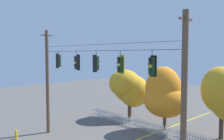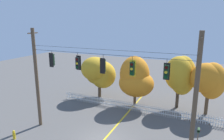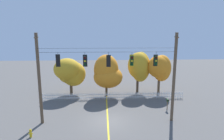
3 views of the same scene
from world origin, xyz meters
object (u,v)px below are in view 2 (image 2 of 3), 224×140
traffic_signal_northbound_primary (78,63)px  autumn_oak_far_east (181,75)px  autumn_maple_far_west (209,80)px  traffic_signal_northbound_secondary (132,68)px  traffic_signal_southbound_primary (52,60)px  traffic_signal_eastbound_side (103,66)px  roadside_mailbox (198,131)px  fire_hydrant (14,135)px  autumn_maple_mid (135,79)px  autumn_maple_near_fence (98,72)px  traffic_signal_westbound_side (166,72)px

traffic_signal_northbound_primary → autumn_oak_far_east: traffic_signal_northbound_primary is taller
traffic_signal_northbound_primary → autumn_maple_far_west: size_ratio=0.25×
traffic_signal_northbound_secondary → traffic_signal_northbound_primary: bearing=-180.0°
traffic_signal_southbound_primary → traffic_signal_eastbound_side: bearing=0.0°
roadside_mailbox → traffic_signal_northbound_primary: bearing=-162.8°
roadside_mailbox → traffic_signal_southbound_primary: bearing=-166.3°
traffic_signal_southbound_primary → fire_hydrant: (-2.22, -2.82, -6.16)m
traffic_signal_northbound_primary → autumn_maple_far_west: bearing=41.2°
autumn_oak_far_east → roadside_mailbox: (2.31, -6.54, -2.94)m
traffic_signal_northbound_secondary → autumn_maple_mid: size_ratio=0.25×
traffic_signal_southbound_primary → traffic_signal_northbound_primary: bearing=0.4°
traffic_signal_northbound_secondary → roadside_mailbox: (4.79, 2.91, -5.37)m
autumn_maple_far_west → fire_hydrant: autumn_maple_far_west is taller
autumn_maple_mid → autumn_oak_far_east: bearing=16.3°
autumn_oak_far_east → autumn_maple_mid: bearing=-163.7°
traffic_signal_southbound_primary → autumn_maple_far_west: 15.52m
traffic_signal_southbound_primary → traffic_signal_northbound_primary: 2.60m
autumn_maple_mid → fire_hydrant: size_ratio=7.47×
traffic_signal_northbound_primary → fire_hydrant: traffic_signal_northbound_primary is taller
traffic_signal_southbound_primary → roadside_mailbox: size_ratio=1.04×
traffic_signal_southbound_primary → autumn_maple_near_fence: size_ratio=0.26×
autumn_maple_far_west → fire_hydrant: 19.10m
autumn_maple_near_fence → fire_hydrant: autumn_maple_near_fence is taller
traffic_signal_northbound_primary → roadside_mailbox: traffic_signal_northbound_primary is taller
autumn_maple_far_west → roadside_mailbox: bearing=-95.4°
traffic_signal_westbound_side → autumn_oak_far_east: traffic_signal_westbound_side is taller
autumn_oak_far_east → traffic_signal_westbound_side: bearing=-90.4°
autumn_maple_mid → autumn_maple_far_west: autumn_maple_mid is taller
autumn_maple_far_west → traffic_signal_eastbound_side: bearing=-131.2°
autumn_maple_mid → traffic_signal_northbound_secondary: bearing=-74.1°
traffic_signal_southbound_primary → autumn_maple_far_west: size_ratio=0.24×
autumn_maple_mid → roadside_mailbox: bearing=-36.0°
traffic_signal_northbound_secondary → autumn_maple_far_west: traffic_signal_northbound_secondary is taller
roadside_mailbox → autumn_maple_mid: bearing=144.0°
autumn_oak_far_east → roadside_mailbox: bearing=-70.5°
autumn_maple_mid → roadside_mailbox: autumn_maple_mid is taller
traffic_signal_northbound_secondary → roadside_mailbox: 7.76m
roadside_mailbox → traffic_signal_northbound_secondary: bearing=-148.7°
traffic_signal_northbound_primary → autumn_maple_near_fence: size_ratio=0.27×
traffic_signal_southbound_primary → autumn_maple_near_fence: (-0.39, 9.00, -3.14)m
traffic_signal_southbound_primary → traffic_signal_northbound_secondary: (7.22, 0.02, -0.09)m
traffic_signal_southbound_primary → autumn_oak_far_east: traffic_signal_southbound_primary is taller
traffic_signal_northbound_primary → autumn_maple_near_fence: traffic_signal_northbound_primary is taller
traffic_signal_eastbound_side → roadside_mailbox: bearing=22.4°
traffic_signal_southbound_primary → roadside_mailbox: traffic_signal_southbound_primary is taller
traffic_signal_eastbound_side → autumn_maple_near_fence: bearing=120.5°
fire_hydrant → roadside_mailbox: (14.22, 5.74, 0.70)m
traffic_signal_southbound_primary → traffic_signal_northbound_primary: same height
traffic_signal_northbound_primary → fire_hydrant: bearing=-149.5°
traffic_signal_southbound_primary → traffic_signal_northbound_secondary: 7.22m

